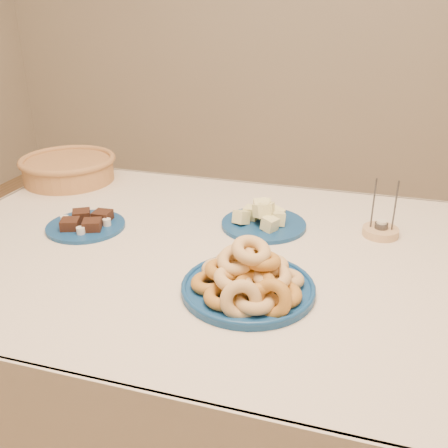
{
  "coord_description": "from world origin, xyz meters",
  "views": [
    {
      "loc": [
        0.33,
        -1.15,
        1.37
      ],
      "look_at": [
        0.0,
        -0.05,
        0.85
      ],
      "focal_mm": 40.0,
      "sensor_mm": 36.0,
      "label": 1
    }
  ],
  "objects_px": {
    "candle_holder": "(381,230)",
    "dining_table": "(229,284)",
    "brownie_plate": "(86,224)",
    "donut_platter": "(249,280)",
    "wicker_basket": "(68,168)",
    "melon_plate": "(264,219)"
  },
  "relations": [
    {
      "from": "donut_platter",
      "to": "candle_holder",
      "type": "xyz_separation_m",
      "value": [
        0.29,
        0.41,
        -0.02
      ]
    },
    {
      "from": "melon_plate",
      "to": "brownie_plate",
      "type": "xyz_separation_m",
      "value": [
        -0.5,
        -0.16,
        -0.01
      ]
    },
    {
      "from": "donut_platter",
      "to": "wicker_basket",
      "type": "relative_size",
      "value": 0.9
    },
    {
      "from": "donut_platter",
      "to": "candle_holder",
      "type": "height_order",
      "value": "candle_holder"
    },
    {
      "from": "melon_plate",
      "to": "wicker_basket",
      "type": "xyz_separation_m",
      "value": [
        -0.78,
        0.2,
        0.02
      ]
    },
    {
      "from": "dining_table",
      "to": "brownie_plate",
      "type": "height_order",
      "value": "brownie_plate"
    },
    {
      "from": "wicker_basket",
      "to": "candle_holder",
      "type": "bearing_deg",
      "value": -8.21
    },
    {
      "from": "donut_platter",
      "to": "melon_plate",
      "type": "bearing_deg",
      "value": 97.42
    },
    {
      "from": "brownie_plate",
      "to": "wicker_basket",
      "type": "height_order",
      "value": "wicker_basket"
    },
    {
      "from": "candle_holder",
      "to": "brownie_plate",
      "type": "bearing_deg",
      "value": -166.75
    },
    {
      "from": "brownie_plate",
      "to": "wicker_basket",
      "type": "xyz_separation_m",
      "value": [
        -0.28,
        0.36,
        0.04
      ]
    },
    {
      "from": "candle_holder",
      "to": "dining_table",
      "type": "bearing_deg",
      "value": -151.1
    },
    {
      "from": "dining_table",
      "to": "wicker_basket",
      "type": "height_order",
      "value": "wicker_basket"
    },
    {
      "from": "dining_table",
      "to": "donut_platter",
      "type": "xyz_separation_m",
      "value": [
        0.1,
        -0.19,
        0.14
      ]
    },
    {
      "from": "candle_holder",
      "to": "wicker_basket",
      "type": "bearing_deg",
      "value": 171.79
    },
    {
      "from": "brownie_plate",
      "to": "melon_plate",
      "type": "bearing_deg",
      "value": 17.87
    },
    {
      "from": "wicker_basket",
      "to": "donut_platter",
      "type": "bearing_deg",
      "value": -34.36
    },
    {
      "from": "dining_table",
      "to": "brownie_plate",
      "type": "distance_m",
      "value": 0.46
    },
    {
      "from": "melon_plate",
      "to": "candle_holder",
      "type": "height_order",
      "value": "candle_holder"
    },
    {
      "from": "brownie_plate",
      "to": "wicker_basket",
      "type": "relative_size",
      "value": 0.71
    },
    {
      "from": "donut_platter",
      "to": "dining_table",
      "type": "bearing_deg",
      "value": 117.89
    },
    {
      "from": "brownie_plate",
      "to": "wicker_basket",
      "type": "distance_m",
      "value": 0.46
    }
  ]
}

